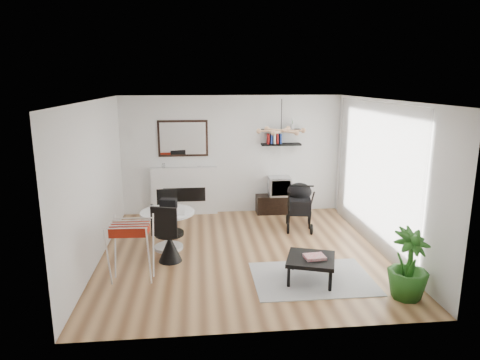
{
  "coord_description": "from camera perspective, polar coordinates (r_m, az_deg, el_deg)",
  "views": [
    {
      "loc": [
        -0.78,
        -7.14,
        3.01
      ],
      "look_at": [
        -0.02,
        0.4,
        1.25
      ],
      "focal_mm": 32.0,
      "sensor_mm": 36.0,
      "label": 1
    }
  ],
  "objects": [
    {
      "name": "chair_far",
      "position": [
        8.6,
        -9.48,
        -5.53
      ],
      "size": [
        0.45,
        0.47,
        0.92
      ],
      "rotation": [
        0.0,
        0.0,
        0.17
      ],
      "color": "black",
      "rests_on": "floor"
    },
    {
      "name": "drying_rack",
      "position": [
        6.79,
        -14.28,
        -9.03
      ],
      "size": [
        0.66,
        0.62,
        0.95
      ],
      "rotation": [
        0.0,
        0.0,
        -0.04
      ],
      "color": "white",
      "rests_on": "floor"
    },
    {
      "name": "shelf_upper",
      "position": [
        9.76,
        5.53,
        6.61
      ],
      "size": [
        0.9,
        0.25,
        0.04
      ],
      "primitive_type": "cube",
      "color": "black",
      "rests_on": "wall_back"
    },
    {
      "name": "rug",
      "position": [
        6.93,
        9.62,
        -12.79
      ],
      "size": [
        1.84,
        1.33,
        0.01
      ],
      "primitive_type": "cube",
      "color": "#979797",
      "rests_on": "floor"
    },
    {
      "name": "floor",
      "position": [
        7.79,
        0.46,
        -9.64
      ],
      "size": [
        5.0,
        5.0,
        0.0
      ],
      "primitive_type": "plane",
      "color": "brown",
      "rests_on": "ground"
    },
    {
      "name": "newspaper",
      "position": [
        7.74,
        -8.73,
        -4.31
      ],
      "size": [
        0.38,
        0.32,
        0.01
      ],
      "primitive_type": "cube",
      "rotation": [
        0.0,
        0.0,
        -0.02
      ],
      "color": "silver",
      "rests_on": "dining_table"
    },
    {
      "name": "wall_back",
      "position": [
        9.82,
        -1.11,
        3.35
      ],
      "size": [
        5.0,
        0.0,
        5.0
      ],
      "primitive_type": "plane",
      "rotation": [
        1.57,
        0.0,
        0.0
      ],
      "color": "white",
      "rests_on": "floor"
    },
    {
      "name": "wall_right",
      "position": [
        8.04,
        18.49,
        0.47
      ],
      "size": [
        0.0,
        5.0,
        5.0
      ],
      "primitive_type": "plane",
      "rotation": [
        1.57,
        0.0,
        -1.57
      ],
      "color": "white",
      "rests_on": "floor"
    },
    {
      "name": "stroller",
      "position": [
        8.99,
        7.92,
        -3.59
      ],
      "size": [
        0.66,
        0.91,
        1.05
      ],
      "rotation": [
        0.0,
        0.0,
        -0.18
      ],
      "color": "black",
      "rests_on": "floor"
    },
    {
      "name": "fireplace",
      "position": [
        9.85,
        -7.44,
        -0.68
      ],
      "size": [
        1.5,
        0.17,
        2.16
      ],
      "color": "white",
      "rests_on": "floor"
    },
    {
      "name": "shelf_lower",
      "position": [
        9.8,
        5.49,
        4.75
      ],
      "size": [
        0.9,
        0.25,
        0.04
      ],
      "primitive_type": "cube",
      "color": "black",
      "rests_on": "wall_back"
    },
    {
      "name": "wall_left",
      "position": [
        7.53,
        -18.78,
        -0.36
      ],
      "size": [
        0.0,
        5.0,
        5.0
      ],
      "primitive_type": "plane",
      "rotation": [
        1.57,
        0.0,
        1.57
      ],
      "color": "white",
      "rests_on": "floor"
    },
    {
      "name": "ceiling",
      "position": [
        7.19,
        0.5,
        10.61
      ],
      "size": [
        5.0,
        5.0,
        0.0
      ],
      "primitive_type": "plane",
      "color": "white",
      "rests_on": "wall_back"
    },
    {
      "name": "coffee_table",
      "position": [
        6.75,
        9.44,
        -10.48
      ],
      "size": [
        0.9,
        0.9,
        0.36
      ],
      "rotation": [
        0.0,
        0.0,
        -0.33
      ],
      "color": "black",
      "rests_on": "rug"
    },
    {
      "name": "potted_plant",
      "position": [
        6.54,
        21.57,
        -10.43
      ],
      "size": [
        0.73,
        0.73,
        1.01
      ],
      "primitive_type": "imported",
      "rotation": [
        0.0,
        0.0,
        0.37
      ],
      "color": "#235B1A",
      "rests_on": "floor"
    },
    {
      "name": "sheer_curtain",
      "position": [
        8.18,
        17.29,
        0.76
      ],
      "size": [
        0.04,
        3.6,
        2.6
      ],
      "primitive_type": "cube",
      "color": "white",
      "rests_on": "wall_right"
    },
    {
      "name": "pendant_lamp",
      "position": [
        7.64,
        5.51,
        6.55
      ],
      "size": [
        0.9,
        0.9,
        0.1
      ],
      "primitive_type": null,
      "color": "tan",
      "rests_on": "ceiling"
    },
    {
      "name": "tv_console",
      "position": [
        10.03,
        5.4,
        -3.19
      ],
      "size": [
        1.12,
        0.39,
        0.42
      ],
      "primitive_type": "cube",
      "color": "black",
      "rests_on": "floor"
    },
    {
      "name": "dining_table",
      "position": [
        7.91,
        -9.59,
        -5.85
      ],
      "size": [
        0.97,
        0.97,
        0.71
      ],
      "color": "white",
      "rests_on": "floor"
    },
    {
      "name": "crt_tv",
      "position": [
        9.91,
        5.29,
        -0.82
      ],
      "size": [
        0.5,
        0.44,
        0.44
      ],
      "color": "silver",
      "rests_on": "tv_console"
    },
    {
      "name": "magazines",
      "position": [
        6.71,
        9.91,
        -10.05
      ],
      "size": [
        0.33,
        0.27,
        0.04
      ],
      "primitive_type": "cube",
      "rotation": [
        0.0,
        0.0,
        0.09
      ],
      "color": "#C1303B",
      "rests_on": "coffee_table"
    },
    {
      "name": "black_bag",
      "position": [
        7.99,
        -9.52,
        -3.14
      ],
      "size": [
        0.33,
        0.23,
        0.18
      ],
      "primitive_type": "cube",
      "rotation": [
        0.0,
        0.0,
        -0.16
      ],
      "color": "black",
      "rests_on": "dining_table"
    },
    {
      "name": "drinking_glass",
      "position": [
        8.02,
        -11.68,
        -3.52
      ],
      "size": [
        0.05,
        0.05,
        0.09
      ],
      "primitive_type": "cylinder",
      "color": "white",
      "rests_on": "dining_table"
    },
    {
      "name": "chair_near",
      "position": [
        7.41,
        -9.4,
        -8.37
      ],
      "size": [
        0.53,
        0.54,
        1.02
      ],
      "rotation": [
        0.0,
        0.0,
        2.85
      ],
      "color": "black",
      "rests_on": "floor"
    },
    {
      "name": "laptop",
      "position": [
        7.82,
        -10.18,
        -4.13
      ],
      "size": [
        0.33,
        0.21,
        0.03
      ],
      "primitive_type": "imported",
      "rotation": [
        0.0,
        0.0,
        0.01
      ],
      "color": "black",
      "rests_on": "dining_table"
    }
  ]
}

